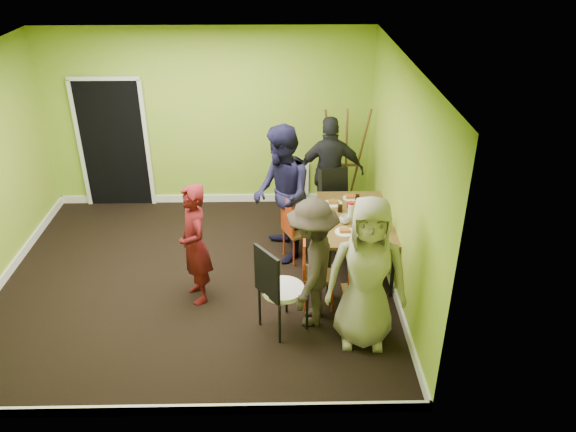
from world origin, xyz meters
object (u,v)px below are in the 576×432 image
(chair_left_near, at_px, (313,268))
(chair_bentwood, at_px, (277,286))
(orange_bottle, at_px, (348,205))
(chair_front_end, at_px, (360,291))
(person_left_near, at_px, (312,264))
(chair_left_far, at_px, (295,226))
(person_back_end, at_px, (330,173))
(thermos, at_px, (351,211))
(person_left_far, at_px, (282,195))
(blue_bottle, at_px, (384,222))
(person_standing, at_px, (195,244))
(easel, at_px, (345,163))
(person_front_end, at_px, (367,274))
(chair_back_end, at_px, (334,188))
(dining_table, at_px, (355,220))

(chair_left_near, height_order, chair_bentwood, chair_bentwood)
(chair_bentwood, bearing_deg, orange_bottle, 112.65)
(chair_front_end, xyz_separation_m, orange_bottle, (0.01, 1.49, 0.31))
(chair_left_near, relative_size, person_left_near, 0.59)
(chair_left_far, relative_size, person_back_end, 0.55)
(thermos, bearing_deg, person_left_near, -116.89)
(chair_front_end, relative_size, person_left_far, 0.46)
(chair_left_near, bearing_deg, person_back_end, 171.73)
(blue_bottle, bearing_deg, chair_left_far, 153.65)
(person_standing, relative_size, person_back_end, 0.89)
(chair_front_end, height_order, easel, easel)
(easel, bearing_deg, orange_bottle, -94.32)
(person_left_near, xyz_separation_m, person_back_end, (0.40, 2.29, 0.08))
(chair_left_near, relative_size, chair_front_end, 1.06)
(person_back_end, relative_size, person_front_end, 0.97)
(thermos, height_order, person_back_end, person_back_end)
(chair_back_end, height_order, person_back_end, person_back_end)
(chair_left_far, bearing_deg, person_left_far, -144.62)
(chair_left_near, bearing_deg, chair_bentwood, -38.67)
(easel, bearing_deg, blue_bottle, -81.56)
(easel, height_order, orange_bottle, easel)
(chair_left_near, bearing_deg, easel, 167.37)
(orange_bottle, relative_size, person_left_near, 0.06)
(chair_back_end, relative_size, thermos, 5.06)
(dining_table, bearing_deg, chair_bentwood, -128.01)
(chair_left_far, height_order, person_left_far, person_left_far)
(chair_front_end, xyz_separation_m, easel, (0.11, 2.76, 0.38))
(blue_bottle, bearing_deg, person_front_end, -108.21)
(person_left_far, bearing_deg, person_left_near, 0.14)
(chair_back_end, bearing_deg, person_left_near, 60.03)
(chair_left_near, height_order, person_back_end, person_back_end)
(person_left_far, xyz_separation_m, person_front_end, (0.87, -1.77, -0.06))
(chair_front_end, bearing_deg, orange_bottle, 85.49)
(chair_bentwood, height_order, orange_bottle, chair_bentwood)
(chair_front_end, bearing_deg, chair_back_end, 88.49)
(thermos, xyz_separation_m, person_back_end, (-0.16, 1.19, 0.00))
(chair_back_end, height_order, thermos, chair_back_end)
(chair_left_far, bearing_deg, chair_bentwood, -32.07)
(chair_back_end, height_order, blue_bottle, chair_back_end)
(chair_left_near, bearing_deg, chair_front_end, 52.74)
(chair_left_near, bearing_deg, chair_back_end, 169.16)
(blue_bottle, xyz_separation_m, person_left_far, (-1.25, 0.64, 0.08))
(thermos, xyz_separation_m, person_left_near, (-0.56, -1.10, -0.07))
(chair_front_end, distance_m, person_left_far, 1.81)
(blue_bottle, bearing_deg, chair_front_end, -113.43)
(chair_left_near, bearing_deg, person_standing, -94.13)
(thermos, relative_size, person_back_end, 0.12)
(thermos, distance_m, orange_bottle, 0.28)
(chair_bentwood, height_order, blue_bottle, chair_bentwood)
(chair_left_near, distance_m, person_standing, 1.42)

